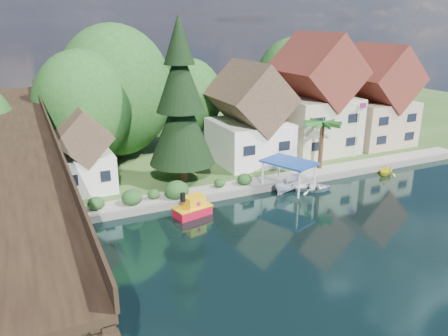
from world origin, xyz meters
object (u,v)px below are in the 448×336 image
(tugboat, at_px, (193,208))
(boat_yellow, at_px, (386,169))
(conifer, at_px, (181,106))
(trestle_bridge, at_px, (25,180))
(house_right, at_px, (375,102))
(house_left, at_px, (249,120))
(flagpole, at_px, (358,124))
(palm_tree, at_px, (323,125))
(shed, at_px, (84,155))
(boat_white_a, at_px, (314,186))
(boat_canopy, at_px, (288,179))
(house_center, at_px, (314,102))

(tugboat, xyz_separation_m, boat_yellow, (22.28, 0.84, -0.03))
(conifer, distance_m, tugboat, 10.20)
(trestle_bridge, height_order, house_right, house_right)
(house_right, bearing_deg, boat_yellow, -124.62)
(house_left, distance_m, flagpole, 12.51)
(house_left, height_order, palm_tree, house_left)
(shed, bearing_deg, trestle_bridge, -118.19)
(shed, xyz_separation_m, conifer, (8.97, -1.69, 4.18))
(shed, xyz_separation_m, palm_tree, (23.52, -4.29, 1.43))
(house_right, xyz_separation_m, boat_white_a, (-16.06, -9.69, -5.39))
(house_right, relative_size, boat_white_a, 3.36)
(shed, distance_m, boat_yellow, 30.77)
(trestle_bridge, bearing_deg, palm_tree, 10.01)
(house_left, relative_size, shed, 1.40)
(trestle_bridge, xyz_separation_m, boat_canopy, (22.52, 1.94, -4.05))
(palm_tree, xyz_separation_m, boat_white_a, (-3.58, -3.89, -4.87))
(shed, relative_size, boat_canopy, 1.41)
(house_left, relative_size, flagpole, 1.73)
(shed, height_order, boat_yellow, shed)
(boat_yellow, bearing_deg, house_center, -4.14)
(trestle_bridge, distance_m, flagpole, 35.40)
(conifer, bearing_deg, boat_canopy, -33.69)
(house_right, height_order, conifer, conifer)
(trestle_bridge, xyz_separation_m, shed, (5.00, 9.33, -1.52))
(house_center, distance_m, tugboat, 23.07)
(palm_tree, relative_size, flagpole, 0.85)
(trestle_bridge, height_order, flagpole, trestle_bridge)
(house_left, xyz_separation_m, tugboat, (-10.67, -10.09, -4.46))
(shed, bearing_deg, boat_yellow, -14.67)
(conifer, xyz_separation_m, boat_yellow, (20.64, -6.07, -7.36))
(house_left, bearing_deg, boat_yellow, -38.55)
(boat_yellow, bearing_deg, tugboat, 73.02)
(palm_tree, bearing_deg, flagpole, 14.29)
(conifer, distance_m, boat_white_a, 14.86)
(house_center, bearing_deg, flagpole, -59.56)
(house_center, height_order, flagpole, house_center)
(house_left, distance_m, boat_white_a, 10.96)
(tugboat, distance_m, boat_white_a, 12.62)
(palm_tree, bearing_deg, house_center, 61.07)
(house_left, xyz_separation_m, house_right, (18.00, 0.00, 0.64))
(house_left, height_order, flagpole, house_left)
(house_center, relative_size, palm_tree, 2.55)
(house_right, distance_m, boat_canopy, 20.99)
(shed, distance_m, boat_canopy, 19.18)
(house_left, distance_m, shed, 18.11)
(trestle_bridge, bearing_deg, conifer, 28.68)
(palm_tree, height_order, tugboat, palm_tree)
(boat_white_a, bearing_deg, shed, 89.19)
(shed, distance_m, boat_white_a, 21.83)
(house_center, xyz_separation_m, house_right, (9.00, -0.50, -0.64))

